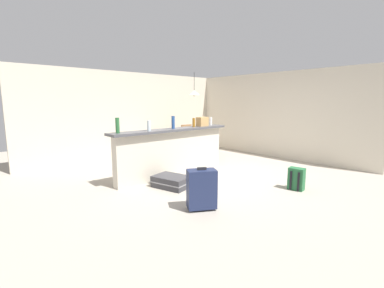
% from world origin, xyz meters
% --- Properties ---
extents(ground_plane, '(13.00, 13.00, 0.05)m').
position_xyz_m(ground_plane, '(0.00, 0.00, -0.03)').
color(ground_plane, '#ADA393').
extents(wall_back, '(6.60, 0.10, 2.50)m').
position_xyz_m(wall_back, '(0.00, 3.05, 1.25)').
color(wall_back, beige).
rests_on(wall_back, ground_plane).
extents(wall_right, '(0.10, 6.00, 2.50)m').
position_xyz_m(wall_right, '(3.05, 0.30, 1.25)').
color(wall_right, beige).
rests_on(wall_right, ground_plane).
extents(partition_half_wall, '(2.80, 0.20, 1.01)m').
position_xyz_m(partition_half_wall, '(-0.58, 0.46, 0.51)').
color(partition_half_wall, beige).
rests_on(partition_half_wall, ground_plane).
extents(bar_countertop, '(2.96, 0.40, 0.05)m').
position_xyz_m(bar_countertop, '(-0.58, 0.46, 1.04)').
color(bar_countertop, '#4C4C51').
rests_on(bar_countertop, partition_half_wall).
extents(bottle_green, '(0.07, 0.07, 0.29)m').
position_xyz_m(bottle_green, '(-1.87, 0.48, 1.21)').
color(bottle_green, '#2D6B38').
rests_on(bottle_green, bar_countertop).
extents(bottle_clear, '(0.07, 0.07, 0.21)m').
position_xyz_m(bottle_clear, '(-1.23, 0.41, 1.17)').
color(bottle_clear, silver).
rests_on(bottle_clear, bar_countertop).
extents(bottle_blue, '(0.07, 0.07, 0.28)m').
position_xyz_m(bottle_blue, '(-0.58, 0.44, 1.20)').
color(bottle_blue, '#284C89').
rests_on(bottle_blue, bar_countertop).
extents(bottle_amber, '(0.07, 0.07, 0.21)m').
position_xyz_m(bottle_amber, '(0.04, 0.45, 1.17)').
color(bottle_amber, '#9E661E').
rests_on(bottle_amber, bar_countertop).
extents(bottle_white, '(0.07, 0.07, 0.20)m').
position_xyz_m(bottle_white, '(0.65, 0.50, 1.16)').
color(bottle_white, silver).
rests_on(bottle_white, bar_countertop).
extents(grocery_bag, '(0.26, 0.18, 0.22)m').
position_xyz_m(grocery_bag, '(0.31, 0.45, 1.17)').
color(grocery_bag, tan).
rests_on(grocery_bag, bar_countertop).
extents(dining_table, '(1.10, 0.80, 0.74)m').
position_xyz_m(dining_table, '(1.31, 1.82, 0.65)').
color(dining_table, brown).
rests_on(dining_table, ground_plane).
extents(dining_chair_near_partition, '(0.42, 0.42, 0.93)m').
position_xyz_m(dining_chair_near_partition, '(1.29, 1.27, 0.52)').
color(dining_chair_near_partition, '#9E754C').
rests_on(dining_chair_near_partition, ground_plane).
extents(dining_chair_far_side, '(0.41, 0.41, 0.93)m').
position_xyz_m(dining_chair_far_side, '(1.32, 2.30, 0.52)').
color(dining_chair_far_side, '#9E754C').
rests_on(dining_chair_far_side, ground_plane).
extents(pendant_lamp, '(0.34, 0.34, 0.71)m').
position_xyz_m(pendant_lamp, '(1.29, 1.81, 1.91)').
color(pendant_lamp, black).
extents(suitcase_flat_charcoal, '(0.65, 0.88, 0.22)m').
position_xyz_m(suitcase_flat_charcoal, '(-1.10, -0.16, 0.11)').
color(suitcase_flat_charcoal, '#38383D').
rests_on(suitcase_flat_charcoal, ground_plane).
extents(suitcase_upright_navy, '(0.50, 0.43, 0.67)m').
position_xyz_m(suitcase_upright_navy, '(-1.44, -1.34, 0.33)').
color(suitcase_upright_navy, '#1E284C').
rests_on(suitcase_upright_navy, ground_plane).
extents(backpack_green, '(0.28, 0.30, 0.42)m').
position_xyz_m(backpack_green, '(0.56, -1.86, 0.20)').
color(backpack_green, '#286B3D').
rests_on(backpack_green, ground_plane).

